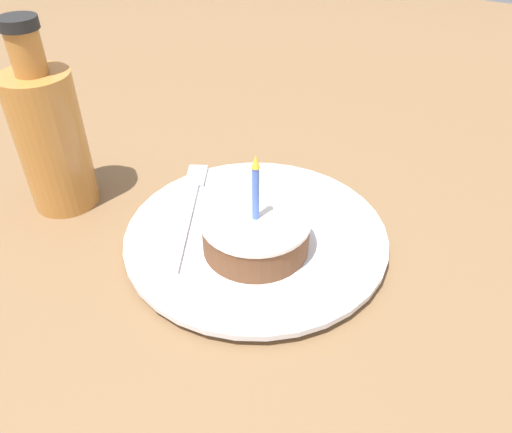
{
  "coord_description": "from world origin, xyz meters",
  "views": [
    {
      "loc": [
        0.36,
        0.24,
        0.37
      ],
      "look_at": [
        -0.01,
        0.03,
        0.04
      ],
      "focal_mm": 35.0,
      "sensor_mm": 36.0,
      "label": 1
    }
  ],
  "objects": [
    {
      "name": "bottle",
      "position": [
        0.04,
        -0.22,
        0.09
      ],
      "size": [
        0.08,
        0.08,
        0.22
      ],
      "color": "#B27233",
      "rests_on": "ground_plane"
    },
    {
      "name": "cake_slice",
      "position": [
        0.01,
        0.04,
        0.04
      ],
      "size": [
        0.11,
        0.11,
        0.11
      ],
      "color": "brown",
      "rests_on": "plate"
    },
    {
      "name": "plate",
      "position": [
        -0.01,
        0.03,
        0.01
      ],
      "size": [
        0.29,
        0.29,
        0.02
      ],
      "color": "silver",
      "rests_on": "ground_plane"
    },
    {
      "name": "ground_plane",
      "position": [
        0.0,
        0.0,
        -0.02
      ],
      "size": [
        2.4,
        2.4,
        0.04
      ],
      "color": "brown",
      "rests_on": "ground"
    },
    {
      "name": "fork",
      "position": [
        -0.01,
        -0.06,
        0.02
      ],
      "size": [
        0.19,
        0.11,
        0.0
      ],
      "color": "#B2B2B7",
      "rests_on": "plate"
    }
  ]
}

